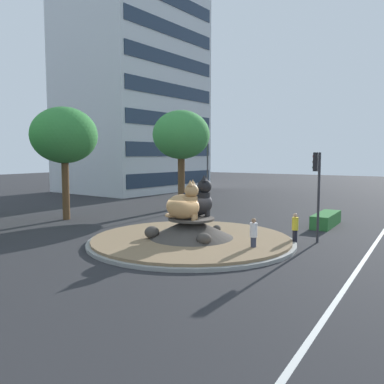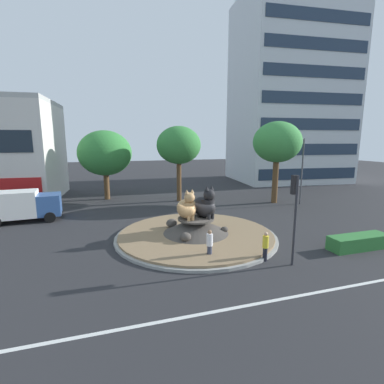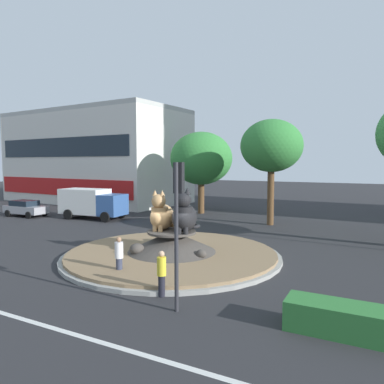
{
  "view_description": "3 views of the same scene",
  "coord_description": "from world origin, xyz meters",
  "views": [
    {
      "loc": [
        -18.88,
        -11.56,
        4.97
      ],
      "look_at": [
        0.03,
        -0.03,
        2.88
      ],
      "focal_mm": 37.36,
      "sensor_mm": 36.0,
      "label": 1
    },
    {
      "loc": [
        -5.99,
        -18.65,
        6.93
      ],
      "look_at": [
        -0.24,
        0.16,
        3.32
      ],
      "focal_mm": 26.35,
      "sensor_mm": 36.0,
      "label": 2
    },
    {
      "loc": [
        9.78,
        -16.46,
        5.07
      ],
      "look_at": [
        0.82,
        0.76,
        3.49
      ],
      "focal_mm": 33.93,
      "sensor_mm": 36.0,
      "label": 3
    }
  ],
  "objects": [
    {
      "name": "ground_plane",
      "position": [
        0.0,
        0.0,
        0.0
      ],
      "size": [
        160.0,
        160.0,
        0.0
      ],
      "primitive_type": "plane",
      "color": "#28282B"
    },
    {
      "name": "lane_centreline",
      "position": [
        0.0,
        -8.9,
        0.0
      ],
      "size": [
        112.0,
        0.2,
        0.01
      ],
      "primitive_type": "cube",
      "color": "silver",
      "rests_on": "ground"
    },
    {
      "name": "third_tree_left",
      "position": [
        12.01,
        8.44,
        6.69
      ],
      "size": [
        5.22,
        5.22,
        8.98
      ],
      "color": "brown",
      "rests_on": "ground"
    },
    {
      "name": "delivery_box_truck",
      "position": [
        -13.19,
        8.15,
        1.48
      ],
      "size": [
        6.21,
        3.0,
        2.68
      ],
      "rotation": [
        0.0,
        0.0,
        0.08
      ],
      "color": "#335693",
      "rests_on": "ground"
    },
    {
      "name": "cat_statue_black",
      "position": [
        0.73,
        0.08,
        2.29
      ],
      "size": [
        1.95,
        2.54,
        2.37
      ],
      "rotation": [
        0.0,
        0.0,
        -1.21
      ],
      "color": "black",
      "rests_on": "roundabout_island"
    },
    {
      "name": "pedestrian_yellow_shirt",
      "position": [
        2.59,
        -5.12,
        0.93
      ],
      "size": [
        0.35,
        0.35,
        1.76
      ],
      "rotation": [
        0.0,
        0.0,
        5.51
      ],
      "color": "black",
      "rests_on": "ground"
    },
    {
      "name": "roundabout_island",
      "position": [
        -0.01,
        0.0,
        0.44
      ],
      "size": [
        11.59,
        11.59,
        1.43
      ],
      "color": "gray",
      "rests_on": "ground"
    },
    {
      "name": "clipped_hedge_strip",
      "position": [
        9.41,
        -5.23,
        0.45
      ],
      "size": [
        4.17,
        1.2,
        0.9
      ],
      "primitive_type": "cube",
      "color": "#2D7033",
      "rests_on": "ground"
    },
    {
      "name": "broadleaf_tree_behind_island",
      "position": [
        1.94,
        12.42,
        6.36
      ],
      "size": [
        4.97,
        4.97,
        8.52
      ],
      "color": "brown",
      "rests_on": "ground"
    },
    {
      "name": "traffic_light_mast",
      "position": [
        3.76,
        -5.93,
        3.54
      ],
      "size": [
        0.34,
        0.46,
        5.08
      ],
      "rotation": [
        0.0,
        0.0,
        1.68
      ],
      "color": "#2D2D33",
      "rests_on": "ground"
    },
    {
      "name": "streetlight_arm",
      "position": [
        14.04,
        6.87,
        4.19
      ],
      "size": [
        2.42,
        0.79,
        7.13
      ],
      "rotation": [
        0.0,
        0.0,
        3.42
      ],
      "color": "#4C4C51",
      "rests_on": "ground"
    },
    {
      "name": "cat_statue_calico",
      "position": [
        -0.65,
        0.04,
        2.23
      ],
      "size": [
        1.55,
        2.32,
        2.19
      ],
      "rotation": [
        0.0,
        0.0,
        -1.38
      ],
      "color": "tan",
      "rests_on": "roundabout_island"
    },
    {
      "name": "office_tower",
      "position": [
        24.45,
        24.35,
        14.91
      ],
      "size": [
        18.74,
        15.66,
        29.82
      ],
      "rotation": [
        0.0,
        0.0,
        -0.1
      ],
      "color": "silver",
      "rests_on": "ground"
    },
    {
      "name": "second_tree_near_tower",
      "position": [
        -6.04,
        15.92,
        5.45
      ],
      "size": [
        6.14,
        6.14,
        8.09
      ],
      "color": "brown",
      "rests_on": "ground"
    },
    {
      "name": "pedestrian_white_shirt",
      "position": [
        -0.4,
        -3.91,
        0.94
      ],
      "size": [
        0.38,
        0.38,
        1.79
      ],
      "rotation": [
        0.0,
        0.0,
        5.58
      ],
      "color": "#33384C",
      "rests_on": "ground"
    }
  ]
}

